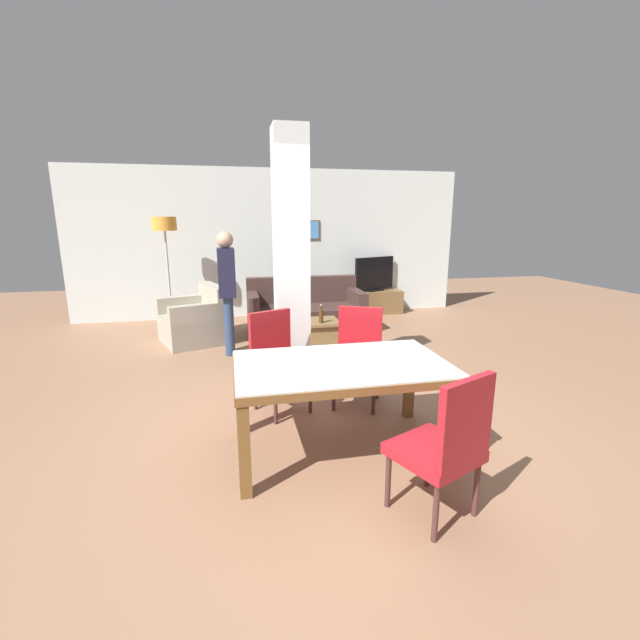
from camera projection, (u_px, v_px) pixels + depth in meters
The scene contains 15 objects.
ground_plane at pixel (340, 449), 3.44m from camera, with size 18.00×18.00×0.00m, color #8F674B.
back_wall at pixel (273, 244), 7.97m from camera, with size 7.20×0.09×2.70m.
divider_pillar at pixel (291, 263), 4.47m from camera, with size 0.35×0.36×2.70m.
dining_table at pixel (341, 380), 3.30m from camera, with size 1.64×0.99×0.73m.
dining_chair_near_right at pixel (446, 443), 2.53m from camera, with size 0.61×0.61×0.95m.
dining_chair_far_left at pixel (277, 358), 4.07m from camera, with size 0.61×0.61×0.95m.
dining_chair_far_right at pixel (358, 353), 4.23m from camera, with size 0.61×0.61×0.95m.
sofa at pixel (305, 313), 7.02m from camera, with size 1.85×0.89×0.86m.
armchair at pixel (196, 323), 6.40m from camera, with size 1.11×1.16×0.84m.
coffee_table at pixel (316, 334), 6.11m from camera, with size 0.66×0.53×0.40m.
bottle at pixel (321, 316), 5.91m from camera, with size 0.06×0.06×0.26m.
tv_stand at pixel (373, 302), 8.35m from camera, with size 1.09×0.40×0.44m.
tv_screen at pixel (374, 274), 8.22m from camera, with size 0.87×0.39×0.65m.
floor_lamp at pixel (165, 234), 6.97m from camera, with size 0.39×0.39×1.84m.
standing_person at pixel (227, 285), 5.67m from camera, with size 0.23×0.38×1.65m.
Camera 1 is at (-0.81, -3.01, 1.81)m, focal length 24.00 mm.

